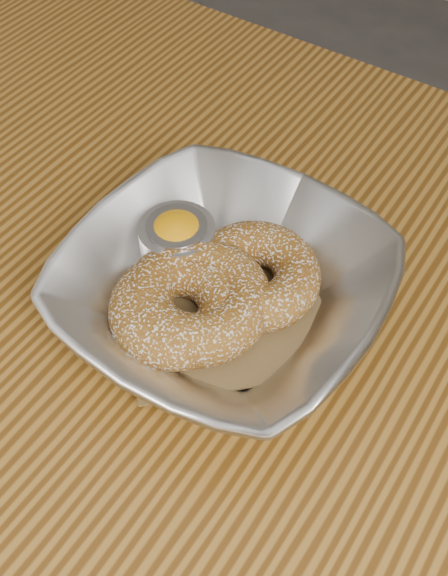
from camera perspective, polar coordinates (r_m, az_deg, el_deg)
The scene contains 7 objects.
table at distance 0.56m, azimuth 4.46°, elevation -14.49°, with size 1.20×0.80×0.75m.
serving_bowl at distance 0.49m, azimuth 0.00°, elevation -0.13°, with size 0.23×0.23×0.06m, color silver.
parchment at distance 0.50m, azimuth 0.00°, elevation -1.49°, with size 0.14×0.14×0.00m, color brown.
donut_back at distance 0.50m, azimuth 2.57°, elevation 1.10°, with size 0.10×0.10×0.03m, color brown.
donut_front at distance 0.48m, azimuth -2.37°, elevation -1.01°, with size 0.11×0.11×0.04m, color brown.
donut_extra at distance 0.48m, azimuth -3.92°, elevation -1.75°, with size 0.10×0.10×0.04m, color brown.
ramekin at distance 0.52m, azimuth -3.94°, elevation 3.90°, with size 0.06×0.06×0.05m.
Camera 1 is at (0.09, -0.21, 1.16)m, focal length 42.00 mm.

